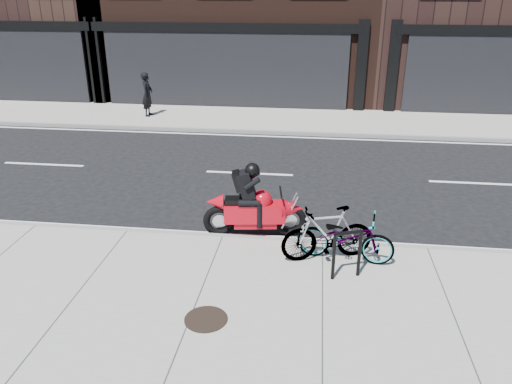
# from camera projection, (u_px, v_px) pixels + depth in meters

# --- Properties ---
(ground) EXTENTS (120.00, 120.00, 0.00)m
(ground) POSITION_uv_depth(u_px,v_px,m) (238.00, 203.00, 11.90)
(ground) COLOR black
(ground) RESTS_ON ground
(sidewalk_near) EXTENTS (60.00, 6.00, 0.13)m
(sidewalk_near) POSITION_uv_depth(u_px,v_px,m) (185.00, 336.00, 7.29)
(sidewalk_near) COLOR gray
(sidewalk_near) RESTS_ON ground
(sidewalk_far) EXTENTS (60.00, 3.50, 0.13)m
(sidewalk_far) POSITION_uv_depth(u_px,v_px,m) (270.00, 119.00, 18.97)
(sidewalk_far) COLOR gray
(sidewalk_far) RESTS_ON ground
(bike_rack) EXTENTS (0.50, 0.23, 0.89)m
(bike_rack) POSITION_uv_depth(u_px,v_px,m) (347.00, 251.00, 8.44)
(bike_rack) COLOR black
(bike_rack) RESTS_ON sidewalk_near
(bicycle_front) EXTENTS (1.83, 0.86, 0.92)m
(bicycle_front) POSITION_uv_depth(u_px,v_px,m) (345.00, 237.00, 9.02)
(bicycle_front) COLOR gray
(bicycle_front) RESTS_ON sidewalk_near
(bicycle_rear) EXTENTS (1.78, 0.98, 1.03)m
(bicycle_rear) POSITION_uv_depth(u_px,v_px,m) (327.00, 233.00, 9.03)
(bicycle_rear) COLOR gray
(bicycle_rear) RESTS_ON sidewalk_near
(motorcycle) EXTENTS (2.13, 0.64, 1.59)m
(motorcycle) POSITION_uv_depth(u_px,v_px,m) (259.00, 207.00, 10.12)
(motorcycle) COLOR black
(motorcycle) RESTS_ON ground
(pedestrian) EXTENTS (0.40, 0.60, 1.65)m
(pedestrian) POSITION_uv_depth(u_px,v_px,m) (147.00, 94.00, 18.93)
(pedestrian) COLOR black
(pedestrian) RESTS_ON sidewalk_far
(manhole_cover) EXTENTS (0.77, 0.77, 0.02)m
(manhole_cover) POSITION_uv_depth(u_px,v_px,m) (206.00, 319.00, 7.54)
(manhole_cover) COLOR black
(manhole_cover) RESTS_ON sidewalk_near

